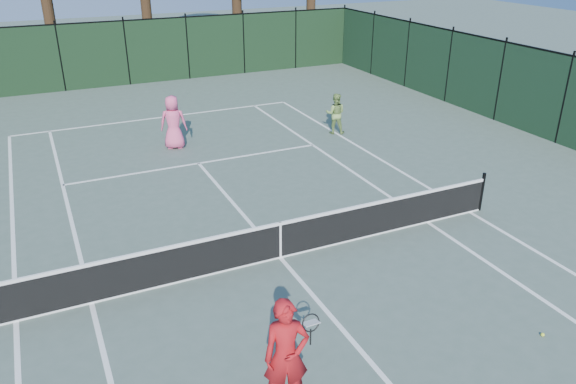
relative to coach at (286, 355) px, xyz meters
name	(u,v)px	position (x,y,z in m)	size (l,w,h in m)	color
ground	(280,258)	(1.70, 4.01, -0.95)	(90.00, 90.00, 0.00)	#4D5E52
sideline_doubles_left	(16,321)	(-3.79, 4.01, -0.95)	(0.10, 23.77, 0.01)	white
sideline_doubles_right	(470,212)	(7.18, 4.01, -0.95)	(0.10, 23.77, 0.01)	white
sideline_singles_left	(91,303)	(-2.42, 4.01, -0.95)	(0.10, 23.77, 0.01)	white
sideline_singles_right	(428,222)	(5.81, 4.01, -0.95)	(0.10, 23.77, 0.01)	white
baseline_far	(159,118)	(1.70, 15.90, -0.95)	(10.97, 0.10, 0.01)	white
service_line_far	(199,163)	(1.70, 10.41, -0.95)	(8.23, 0.10, 0.01)	white
center_service_line	(280,258)	(1.70, 4.01, -0.95)	(0.10, 12.80, 0.01)	white
tennis_net	(280,239)	(1.70, 4.01, -0.47)	(11.69, 0.09, 1.06)	black
fence_far	(127,54)	(1.70, 22.01, 0.55)	(24.00, 0.05, 3.00)	black
coach	(286,355)	(0.00, 0.00, 0.00)	(1.07, 0.61, 1.90)	#B01419
player_pink	(173,122)	(1.40, 12.16, -0.04)	(1.03, 0.84, 1.83)	#ED5387
player_green	(335,114)	(7.15, 11.24, -0.21)	(0.91, 0.86, 1.49)	#7EA050
loose_ball_near_cart	(543,335)	(4.91, -0.50, -0.92)	(0.07, 0.07, 0.07)	#D8EF30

